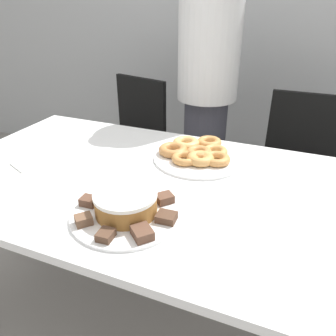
% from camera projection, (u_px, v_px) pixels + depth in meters
% --- Properties ---
extents(ground_plane, '(12.00, 12.00, 0.00)m').
position_uv_depth(ground_plane, '(169.00, 322.00, 1.53)').
color(ground_plane, gray).
extents(wall_back, '(8.00, 0.05, 2.60)m').
position_uv_depth(wall_back, '(256.00, 6.00, 2.21)').
color(wall_back, '#A8AAAD').
rests_on(wall_back, ground_plane).
extents(table, '(1.79, 0.93, 0.76)m').
position_uv_depth(table, '(169.00, 202.00, 1.22)').
color(table, white).
rests_on(table, ground_plane).
extents(person_standing, '(0.33, 0.33, 1.73)m').
position_uv_depth(person_standing, '(207.00, 86.00, 1.80)').
color(person_standing, '#383842').
rests_on(person_standing, ground_plane).
extents(office_chair_left, '(0.54, 0.54, 0.90)m').
position_uv_depth(office_chair_left, '(129.00, 152.00, 2.20)').
color(office_chair_left, black).
rests_on(office_chair_left, ground_plane).
extents(office_chair_right, '(0.44, 0.44, 0.90)m').
position_uv_depth(office_chair_right, '(294.00, 182.00, 1.85)').
color(office_chair_right, black).
rests_on(office_chair_right, ground_plane).
extents(plate_cake, '(0.35, 0.35, 0.01)m').
position_uv_depth(plate_cake, '(127.00, 213.00, 1.01)').
color(plate_cake, white).
rests_on(plate_cake, table).
extents(plate_donuts, '(0.38, 0.38, 0.01)m').
position_uv_depth(plate_donuts, '(199.00, 158.00, 1.36)').
color(plate_donuts, white).
rests_on(plate_donuts, table).
extents(frosted_cake, '(0.19, 0.19, 0.07)m').
position_uv_depth(frosted_cake, '(126.00, 202.00, 0.99)').
color(frosted_cake, '#9E662D').
rests_on(frosted_cake, plate_cake).
extents(lamington_0, '(0.04, 0.05, 0.02)m').
position_uv_depth(lamington_0, '(106.00, 235.00, 0.89)').
color(lamington_0, '#513828').
rests_on(lamington_0, plate_cake).
extents(lamington_1, '(0.08, 0.08, 0.03)m').
position_uv_depth(lamington_1, '(142.00, 233.00, 0.90)').
color(lamington_1, brown).
rests_on(lamington_1, plate_cake).
extents(lamington_2, '(0.06, 0.05, 0.02)m').
position_uv_depth(lamington_2, '(166.00, 217.00, 0.97)').
color(lamington_2, '#513828').
rests_on(lamington_2, plate_cake).
extents(lamington_3, '(0.07, 0.07, 0.03)m').
position_uv_depth(lamington_3, '(165.00, 198.00, 1.05)').
color(lamington_3, brown).
rests_on(lamington_3, plate_cake).
extents(lamington_4, '(0.05, 0.06, 0.02)m').
position_uv_depth(lamington_4, '(143.00, 188.00, 1.11)').
color(lamington_4, brown).
rests_on(lamington_4, plate_cake).
extents(lamington_5, '(0.07, 0.07, 0.02)m').
position_uv_depth(lamington_5, '(113.00, 189.00, 1.11)').
color(lamington_5, brown).
rests_on(lamington_5, plate_cake).
extents(lamington_6, '(0.05, 0.05, 0.03)m').
position_uv_depth(lamington_6, '(89.00, 201.00, 1.04)').
color(lamington_6, brown).
rests_on(lamington_6, plate_cake).
extents(lamington_7, '(0.06, 0.06, 0.03)m').
position_uv_depth(lamington_7, '(84.00, 220.00, 0.95)').
color(lamington_7, brown).
rests_on(lamington_7, plate_cake).
extents(donut_0, '(0.11, 0.11, 0.04)m').
position_uv_depth(donut_0, '(199.00, 153.00, 1.35)').
color(donut_0, '#C68447').
rests_on(donut_0, plate_donuts).
extents(donut_1, '(0.11, 0.11, 0.03)m').
position_uv_depth(donut_1, '(216.00, 159.00, 1.30)').
color(donut_1, '#D18E4C').
rests_on(donut_1, plate_donuts).
extents(donut_2, '(0.10, 0.10, 0.03)m').
position_uv_depth(donut_2, '(215.00, 151.00, 1.37)').
color(donut_2, tan).
rests_on(donut_2, plate_donuts).
extents(donut_3, '(0.11, 0.11, 0.03)m').
position_uv_depth(donut_3, '(209.00, 142.00, 1.45)').
color(donut_3, '#D18E4C').
rests_on(donut_3, plate_donuts).
extents(donut_4, '(0.12, 0.12, 0.04)m').
position_uv_depth(donut_4, '(186.00, 143.00, 1.43)').
color(donut_4, '#E5AD66').
rests_on(donut_4, plate_donuts).
extents(donut_5, '(0.12, 0.12, 0.04)m').
position_uv_depth(donut_5, '(173.00, 150.00, 1.38)').
color(donut_5, '#C68447').
rests_on(donut_5, plate_donuts).
extents(donut_6, '(0.11, 0.11, 0.03)m').
position_uv_depth(donut_6, '(186.00, 158.00, 1.31)').
color(donut_6, '#D18E4C').
rests_on(donut_6, plate_donuts).
extents(donut_7, '(0.11, 0.11, 0.04)m').
position_uv_depth(donut_7, '(200.00, 159.00, 1.30)').
color(donut_7, tan).
rests_on(donut_7, plate_donuts).
extents(napkin, '(0.14, 0.13, 0.01)m').
position_uv_depth(napkin, '(27.00, 164.00, 1.31)').
color(napkin, white).
rests_on(napkin, table).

